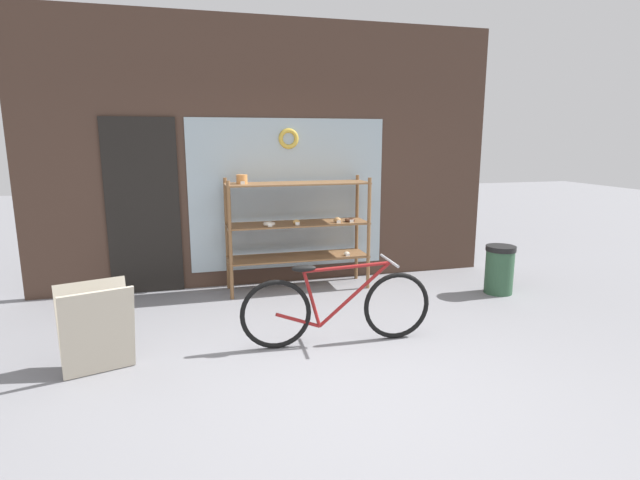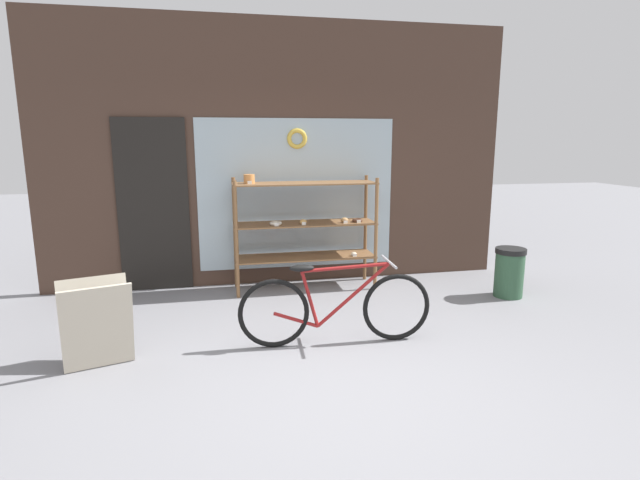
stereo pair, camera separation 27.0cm
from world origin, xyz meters
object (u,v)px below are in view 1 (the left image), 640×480
display_case (297,223)px  trash_bin (500,267)px  bicycle (337,307)px  sandwich_board (97,330)px

display_case → trash_bin: size_ratio=2.96×
bicycle → trash_bin: bearing=25.1°
sandwich_board → trash_bin: bearing=-3.9°
trash_bin → bicycle: bearing=-158.2°
sandwich_board → display_case: bearing=25.1°
bicycle → trash_bin: 2.53m
sandwich_board → trash_bin: 4.48m
bicycle → sandwich_board: bicycle is taller
display_case → sandwich_board: (-2.04, -1.85, -0.47)m
bicycle → display_case: bearing=92.5°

